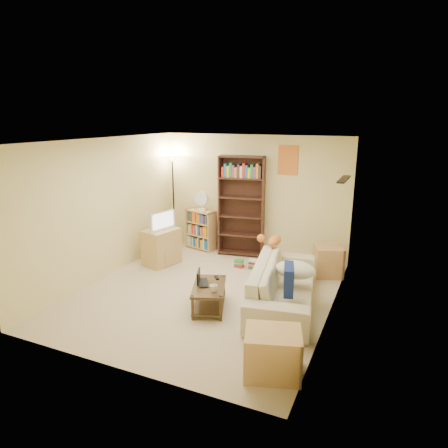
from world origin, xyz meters
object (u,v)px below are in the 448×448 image
Objects in this scene: sofa at (283,285)px; television at (160,221)px; coffee_table at (209,294)px; floor_lamp at (173,174)px; laptop at (207,283)px; short_bookshelf at (201,230)px; mug at (214,288)px; end_cabinet at (273,353)px; desk_fan at (201,201)px; tv_stand at (161,247)px; side_table at (328,261)px; tabby_cat at (272,240)px; tall_bookshelf at (242,204)px.

television reaches higher than sofa.
floor_lamp is (-2.09, 2.51, 1.40)m from coffee_table.
laptop is 2.80m from short_bookshelf.
end_cabinet is at bearing -39.34° from mug.
mug is 0.27× the size of desk_fan.
television reaches higher than tv_stand.
short_bookshelf is 2.00× the size of desk_fan.
side_table is (1.50, 2.03, -0.11)m from laptop.
side_table is at bearing -62.60° from television.
tv_stand is at bearing -178.53° from tabby_cat.
tabby_cat is at bearing -55.66° from laptop.
side_table is 0.88× the size of end_cabinet.
television is (-2.25, -0.06, 0.13)m from tabby_cat.
television is 1.14× the size of side_table.
television is (-1.85, 1.51, 0.46)m from mug.
tv_stand is at bearing 140.87° from mug.
sofa reaches higher than coffee_table.
tv_stand is at bearing -166.75° from side_table.
coffee_table is 1.11× the size of short_bookshelf.
sofa is at bearing -38.44° from desk_fan.
floor_lamp is 5.21m from end_cabinet.
laptop is 0.58× the size of tv_stand.
laptop is at bearing -114.19° from television.
floor_lamp reaches higher than tabby_cat.
laptop is 2.08m from tv_stand.
television is at bearing 20.68° from laptop.
tabby_cat is 1.23× the size of desk_fan.
tabby_cat is (-0.45, 0.82, 0.43)m from sofa.
sofa is 4.53× the size of tabby_cat.
floor_lamp is 3.25× the size of end_cabinet.
tv_stand reaches higher than end_cabinet.
tall_bookshelf is 1.02× the size of floor_lamp.
tabby_cat is 0.26× the size of tall_bookshelf.
television is at bearing -71.47° from floor_lamp.
coffee_table is 2.53m from side_table.
desk_fan is at bearing 120.15° from mug.
short_bookshelf is 2.89m from side_table.
short_bookshelf is at bearing 0.63° from television.
coffee_table is 1.52× the size of television.
coffee_table is 8.28× the size of mug.
tv_stand reaches higher than coffee_table.
tall_bookshelf is at bearing 27.23° from sofa.
laptop is at bearing 120.32° from coffee_table.
end_cabinet is (0.36, -1.74, -0.07)m from sofa.
short_bookshelf is (-1.97, 1.10, -0.33)m from tabby_cat.
coffee_table is at bearing -111.53° from tabby_cat.
side_table is at bearing -21.79° from tall_bookshelf.
coffee_table is 2.69m from tall_bookshelf.
tabby_cat is 2.29m from tv_stand.
short_bookshelf reaches higher than tv_stand.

